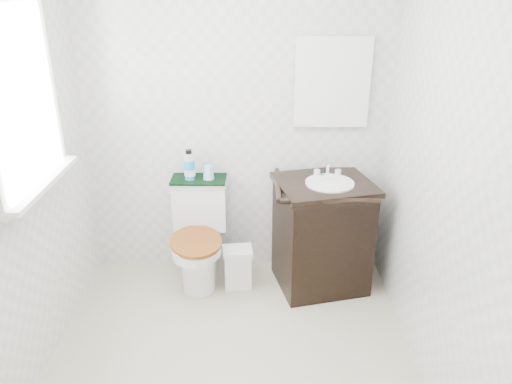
{
  "coord_description": "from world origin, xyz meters",
  "views": [
    {
      "loc": [
        0.17,
        -2.28,
        2.13
      ],
      "look_at": [
        0.15,
        0.75,
        0.81
      ],
      "focal_mm": 35.0,
      "sensor_mm": 36.0,
      "label": 1
    }
  ],
  "objects_px": {
    "toilet": "(199,239)",
    "mouthwash_bottle": "(189,166)",
    "trash_bin": "(238,267)",
    "cup": "(209,172)",
    "vanity": "(322,232)"
  },
  "relations": [
    {
      "from": "vanity",
      "to": "cup",
      "type": "xyz_separation_m",
      "value": [
        -0.82,
        0.18,
        0.39
      ]
    },
    {
      "from": "vanity",
      "to": "toilet",
      "type": "bearing_deg",
      "value": 175.75
    },
    {
      "from": "mouthwash_bottle",
      "to": "cup",
      "type": "distance_m",
      "value": 0.14
    },
    {
      "from": "vanity",
      "to": "cup",
      "type": "bearing_deg",
      "value": 167.88
    },
    {
      "from": "trash_bin",
      "to": "mouthwash_bottle",
      "type": "xyz_separation_m",
      "value": [
        -0.34,
        0.21,
        0.72
      ]
    },
    {
      "from": "vanity",
      "to": "trash_bin",
      "type": "bearing_deg",
      "value": -176.51
    },
    {
      "from": "toilet",
      "to": "mouthwash_bottle",
      "type": "relative_size",
      "value": 3.39
    },
    {
      "from": "mouthwash_bottle",
      "to": "vanity",
      "type": "bearing_deg",
      "value": -10.11
    },
    {
      "from": "trash_bin",
      "to": "cup",
      "type": "xyz_separation_m",
      "value": [
        -0.21,
        0.21,
        0.66
      ]
    },
    {
      "from": "toilet",
      "to": "cup",
      "type": "bearing_deg",
      "value": 55.58
    },
    {
      "from": "toilet",
      "to": "mouthwash_bottle",
      "type": "xyz_separation_m",
      "value": [
        -0.06,
        0.1,
        0.54
      ]
    },
    {
      "from": "mouthwash_bottle",
      "to": "cup",
      "type": "xyz_separation_m",
      "value": [
        0.13,
        0.01,
        -0.05
      ]
    },
    {
      "from": "toilet",
      "to": "mouthwash_bottle",
      "type": "height_order",
      "value": "mouthwash_bottle"
    },
    {
      "from": "trash_bin",
      "to": "mouthwash_bottle",
      "type": "bearing_deg",
      "value": 148.94
    },
    {
      "from": "cup",
      "to": "trash_bin",
      "type": "bearing_deg",
      "value": -45.47
    }
  ]
}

